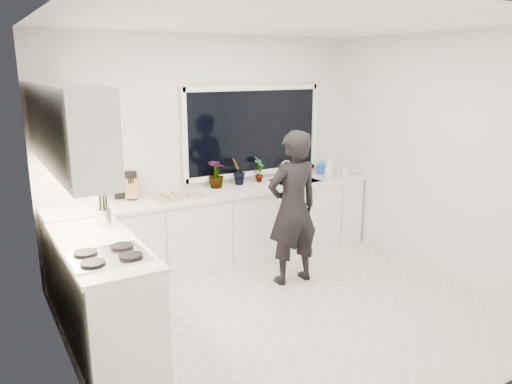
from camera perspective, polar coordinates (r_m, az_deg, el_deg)
floor at (r=5.01m, az=3.86°, el=-13.75°), size 4.00×3.50×0.02m
wall_back at (r=6.04m, az=-5.40°, el=4.72°), size 4.00×0.02×2.70m
wall_left at (r=3.81m, az=-21.65°, el=-1.83°), size 0.02×3.50×2.70m
wall_right at (r=5.90m, az=20.46°, el=3.67°), size 0.02×3.50×2.70m
ceiling at (r=4.45m, az=4.46°, el=18.98°), size 4.00×3.50×0.02m
window at (r=6.26m, az=-0.30°, el=6.96°), size 1.80×0.02×1.00m
base_cabinets_back at (r=5.99m, az=-3.93°, el=-4.31°), size 3.92×0.58×0.88m
base_cabinets_left at (r=4.50m, az=-16.99°, el=-11.39°), size 0.58×1.60×0.88m
countertop_back at (r=5.85m, az=-3.96°, el=-0.06°), size 3.94×0.62×0.04m
countertop_left at (r=4.33m, az=-17.43°, el=-5.87°), size 0.62×1.60×0.04m
upper_cabinets at (r=4.43m, az=-20.92°, el=6.97°), size 0.34×2.10×0.70m
sink at (r=6.39m, az=4.44°, el=0.87°), size 0.58×0.42×0.14m
faucet at (r=6.52m, az=3.46°, el=2.59°), size 0.03×0.03×0.22m
stovetop at (r=3.99m, az=-16.55°, el=-6.98°), size 0.56×0.48×0.03m
person at (r=5.40m, az=4.23°, el=-1.85°), size 0.63×0.42×1.69m
pizza_tray at (r=5.61m, az=-8.97°, el=-0.46°), size 0.51×0.38×0.03m
pizza at (r=5.60m, az=-8.98°, el=-0.29°), size 0.47×0.34×0.01m
watering_can at (r=6.82m, az=7.53°, el=2.62°), size 0.17×0.17×0.13m
paper_towel_roll at (r=5.47m, az=-17.68°, el=-0.11°), size 0.14×0.14×0.26m
knife_block at (r=5.60m, az=-13.99°, el=0.27°), size 0.16×0.14×0.22m
utensil_crock at (r=4.75m, az=-16.97°, el=-2.80°), size 0.16×0.16×0.16m
picture_frame_large at (r=5.67m, az=-14.81°, el=0.70°), size 0.22×0.05×0.28m
picture_frame_small at (r=5.67m, az=-14.67°, el=0.82°), size 0.25×0.09×0.30m
herb_plants at (r=6.07m, az=-2.57°, el=2.29°), size 0.83×0.27×0.34m
soap_bottles at (r=6.52m, az=8.71°, el=2.76°), size 0.40×0.16×0.31m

